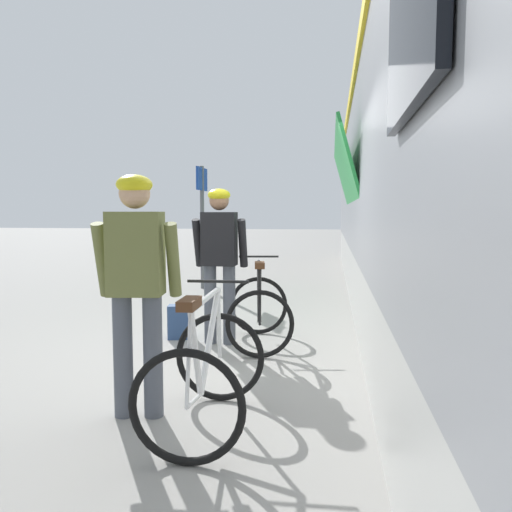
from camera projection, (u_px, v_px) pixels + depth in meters
ground_plane at (222, 358)px, 5.04m from camera, size 80.00×80.00×0.00m
train_car at (472, 176)px, 6.36m from camera, size 3.27×20.26×3.88m
cyclist_near_in_olive at (136, 274)px, 3.52m from camera, size 0.64×0.36×1.76m
cyclist_far_in_dark at (219, 252)px, 5.53m from camera, size 0.61×0.31×1.76m
bicycle_near_white at (205, 372)px, 3.36m from camera, size 0.75×1.09×0.99m
bicycle_far_black at (259, 310)px, 5.51m from camera, size 0.87×1.17×0.99m
backpack_on_platform at (180, 322)px, 5.83m from camera, size 0.31×0.23×0.40m
platform_sign_post at (202, 206)px, 9.59m from camera, size 0.08×0.70×2.40m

